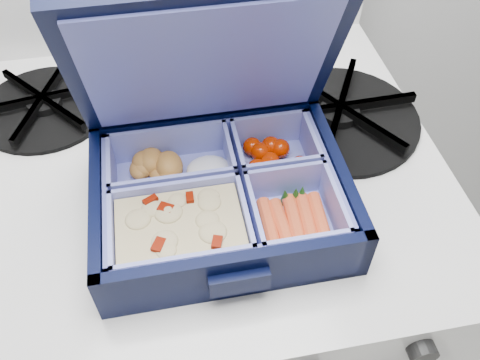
{
  "coord_description": "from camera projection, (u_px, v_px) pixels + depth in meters",
  "views": [
    {
      "loc": [
        -0.24,
        1.28,
        1.23
      ],
      "look_at": [
        -0.17,
        1.61,
        0.85
      ],
      "focal_mm": 38.0,
      "sensor_mm": 36.0,
      "label": 1
    }
  ],
  "objects": [
    {
      "name": "fork",
      "position": [
        258.0,
        112.0,
        0.63
      ],
      "size": [
        0.12,
        0.19,
        0.01
      ],
      "primitive_type": null,
      "rotation": [
        0.0,
        0.0,
        -0.51
      ],
      "color": "silver",
      "rests_on": "stove"
    },
    {
      "name": "bento_box",
      "position": [
        221.0,
        196.0,
        0.51
      ],
      "size": [
        0.25,
        0.2,
        0.06
      ],
      "primitive_type": null,
      "rotation": [
        0.0,
        0.0,
        0.0
      ],
      "color": "black",
      "rests_on": "stove"
    },
    {
      "name": "burner_grate",
      "position": [
        339.0,
        111.0,
        0.62
      ],
      "size": [
        0.21,
        0.21,
        0.03
      ],
      "primitive_type": "cylinder",
      "rotation": [
        0.0,
        0.0,
        0.03
      ],
      "color": "black",
      "rests_on": "stove"
    },
    {
      "name": "burner_grate_rear",
      "position": [
        44.0,
        103.0,
        0.63
      ],
      "size": [
        0.19,
        0.19,
        0.02
      ],
      "primitive_type": "cylinder",
      "rotation": [
        0.0,
        0.0,
        0.17
      ],
      "color": "black",
      "rests_on": "stove"
    },
    {
      "name": "stove",
      "position": [
        216.0,
        306.0,
        0.9
      ],
      "size": [
        0.54,
        0.54,
        0.81
      ],
      "primitive_type": null,
      "color": "silver",
      "rests_on": "floor"
    }
  ]
}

